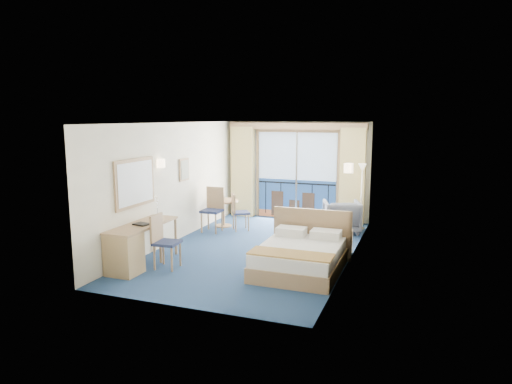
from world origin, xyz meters
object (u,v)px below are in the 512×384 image
table_chair_a (238,210)px  desk_chair (163,238)px  round_table (223,206)px  bed (301,256)px  floor_lamp (362,180)px  armchair (342,216)px  desk (128,249)px  table_chair_b (213,207)px  nightstand (342,242)px

table_chair_a → desk_chair: bearing=142.8°
round_table → table_chair_a: bearing=-27.4°
bed → floor_lamp: bearing=80.6°
table_chair_a → bed: bearing=-170.4°
armchair → floor_lamp: 1.07m
desk → desk_chair: desk_chair is taller
round_table → table_chair_a: 0.58m
armchair → table_chair_a: (-2.48, -0.73, 0.13)m
floor_lamp → table_chair_b: floor_lamp is taller
armchair → table_chair_b: bearing=-0.4°
bed → nightstand: (0.54, 1.32, -0.03)m
floor_lamp → table_chair_a: size_ratio=1.79×
floor_lamp → desk_chair: floor_lamp is taller
desk_chair → round_table: desk_chair is taller
nightstand → round_table: size_ratio=0.66×
bed → table_chair_b: 3.58m
table_chair_a → table_chair_b: 0.61m
desk → table_chair_b: 3.33m
floor_lamp → round_table: bearing=-164.3°
armchair → nightstand: bearing=81.3°
floor_lamp → round_table: floor_lamp is taller
nightstand → desk: (-3.48, -2.46, 0.19)m
floor_lamp → table_chair_b: 3.78m
nightstand → desk_chair: size_ratio=0.50×
bed → desk: bed is taller
floor_lamp → table_chair_a: (-2.88, -1.22, -0.74)m
desk → table_chair_b: bearing=87.7°
table_chair_b → desk: bearing=-92.9°
desk → table_chair_b: (0.13, 3.33, 0.18)m
desk_chair → table_chair_a: (0.21, 3.16, -0.05)m
bed → armchair: bearing=86.2°
armchair → table_chair_b: table_chair_b is taller
desk_chair → table_chair_b: table_chair_b is taller
nightstand → round_table: round_table is taller
bed → round_table: 3.89m
round_table → desk_chair: bearing=-85.0°
table_chair_b → round_table: bearing=86.0°
desk_chair → bed: bearing=-77.9°
desk_chair → nightstand: bearing=-60.0°
table_chair_a → desk: bearing=136.0°
armchair → floor_lamp: bearing=-147.9°
floor_lamp → desk: floor_lamp is taller
nightstand → table_chair_a: 3.03m
desk → desk_chair: bearing=43.0°
nightstand → armchair: armchair is taller
nightstand → table_chair_a: table_chair_a is taller
armchair → round_table: bearing=-9.8°
armchair → bed: bearing=67.6°
nightstand → armchair: size_ratio=0.58×
desk_chair → round_table: (-0.30, 3.42, -0.05)m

